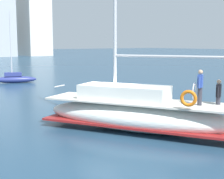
{
  "coord_description": "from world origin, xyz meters",
  "views": [
    {
      "loc": [
        -10.36,
        -13.41,
        4.2
      ],
      "look_at": [
        0.37,
        0.23,
        1.8
      ],
      "focal_mm": 54.0,
      "sensor_mm": 36.0,
      "label": 1
    }
  ],
  "objects": [
    {
      "name": "main_sailboat",
      "position": [
        0.34,
        -1.7,
        0.92
      ],
      "size": [
        6.5,
        9.64,
        14.07
      ],
      "color": "white",
      "rests_on": "ground"
    },
    {
      "name": "ground_plane",
      "position": [
        0.0,
        0.0,
        0.0
      ],
      "size": [
        400.0,
        400.0,
        0.0
      ],
      "primitive_type": "plane",
      "color": "navy"
    },
    {
      "name": "moored_sloop_far",
      "position": [
        3.55,
        20.98,
        0.52
      ],
      "size": [
        4.43,
        2.72,
        7.53
      ],
      "color": "navy",
      "rests_on": "ground"
    }
  ]
}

